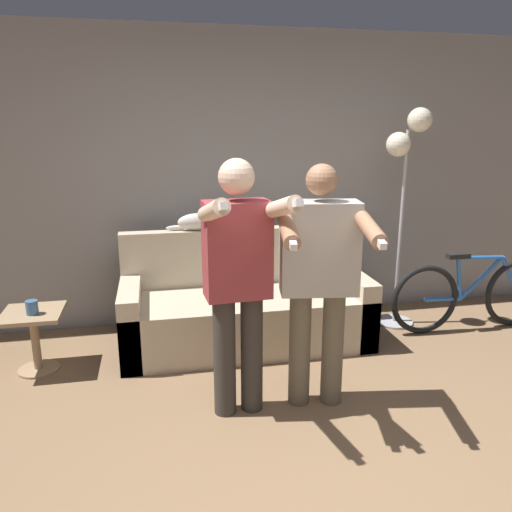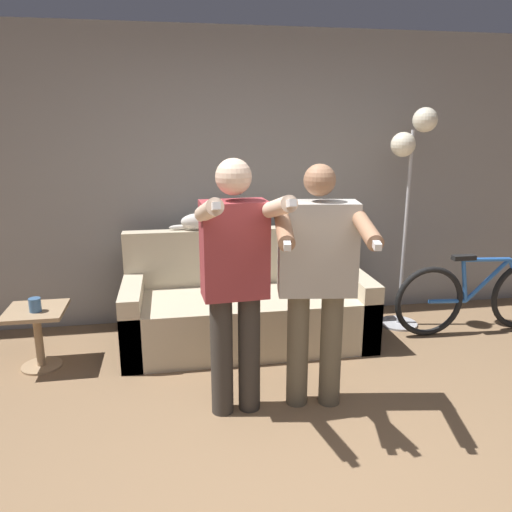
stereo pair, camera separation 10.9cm
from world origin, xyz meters
TOP-DOWN VIEW (x-y plane):
  - ground_plane at (0.00, 0.00)m, footprint 16.00×16.00m
  - wall_back at (0.00, 2.54)m, footprint 10.00×0.05m
  - couch at (-0.01, 1.92)m, footprint 2.02×0.83m
  - person_left at (-0.24, 0.86)m, footprint 0.49×0.68m
  - person_right at (0.27, 0.86)m, footprint 0.62×0.73m
  - cat at (-0.34, 2.21)m, footprint 0.46×0.13m
  - floor_lamp at (1.43, 2.03)m, footprint 0.39×0.34m
  - side_table at (-1.63, 1.71)m, footprint 0.42×0.42m
  - cup at (-1.61, 1.67)m, footprint 0.09×0.09m
  - bicycle at (2.01, 1.76)m, footprint 1.53×0.07m

SIDE VIEW (x-z plane):
  - ground_plane at x=0.00m, z-range 0.00..0.00m
  - couch at x=-0.01m, z-range -0.17..0.75m
  - bicycle at x=2.01m, z-range -0.03..0.69m
  - side_table at x=-1.63m, z-range 0.10..0.57m
  - cup at x=-1.61m, z-range 0.47..0.57m
  - person_right at x=0.27m, z-range 0.12..1.69m
  - person_left at x=-0.24m, z-range 0.12..1.73m
  - cat at x=-0.34m, z-range 0.91..1.08m
  - wall_back at x=0.00m, z-range 0.00..2.60m
  - floor_lamp at x=1.43m, z-range 0.51..2.44m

